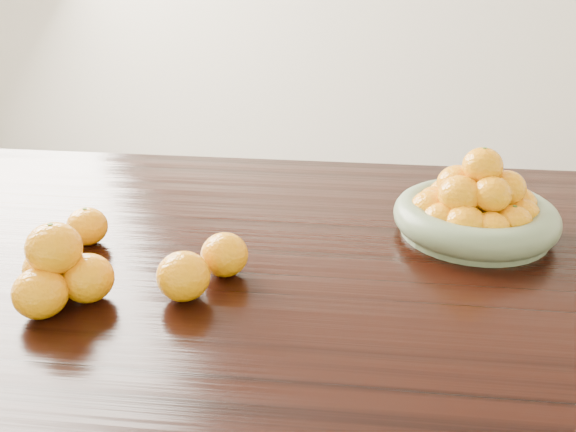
# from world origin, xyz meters

# --- Properties ---
(dining_table) EXTENTS (2.00, 1.00, 0.75)m
(dining_table) POSITION_xyz_m (0.00, 0.00, 0.66)
(dining_table) COLOR black
(dining_table) RESTS_ON ground
(fruit_bowl) EXTENTS (0.30, 0.30, 0.16)m
(fruit_bowl) POSITION_xyz_m (0.32, 0.12, 0.80)
(fruit_bowl) COLOR #6A7958
(fruit_bowl) RESTS_ON dining_table
(orange_pyramid) EXTENTS (0.15, 0.15, 0.13)m
(orange_pyramid) POSITION_xyz_m (-0.33, -0.20, 0.80)
(orange_pyramid) COLOR orange
(orange_pyramid) RESTS_ON dining_table
(loose_orange_0) EXTENTS (0.07, 0.07, 0.07)m
(loose_orange_0) POSITION_xyz_m (-0.37, -0.00, 0.78)
(loose_orange_0) COLOR orange
(loose_orange_0) RESTS_ON dining_table
(loose_orange_1) EXTENTS (0.08, 0.08, 0.08)m
(loose_orange_1) POSITION_xyz_m (-0.15, -0.17, 0.79)
(loose_orange_1) COLOR orange
(loose_orange_1) RESTS_ON dining_table
(loose_orange_2) EXTENTS (0.08, 0.08, 0.07)m
(loose_orange_2) POSITION_xyz_m (-0.10, -0.09, 0.79)
(loose_orange_2) COLOR orange
(loose_orange_2) RESTS_ON dining_table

